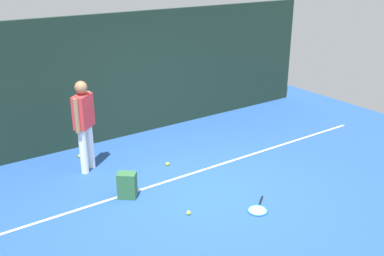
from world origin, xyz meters
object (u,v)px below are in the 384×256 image
object	(u,v)px
tennis_ball_near_player	(189,213)
tennis_ball_mid_court	(167,164)
tennis_racket	(258,209)
backpack	(127,185)
tennis_ball_by_fence	(80,156)
tennis_player	(84,121)

from	to	relation	value
tennis_ball_near_player	tennis_ball_mid_court	bearing A→B (deg)	68.90
tennis_ball_mid_court	tennis_racket	bearing A→B (deg)	-81.25
backpack	tennis_ball_by_fence	world-z (taller)	backpack
tennis_racket	tennis_ball_mid_court	distance (m)	2.17
backpack	tennis_ball_near_player	distance (m)	1.16
tennis_ball_by_fence	tennis_ball_mid_court	size ratio (longest dim) A/B	1.00
backpack	tennis_player	bearing A→B (deg)	-43.72
backpack	tennis_ball_near_player	bearing A→B (deg)	156.63
tennis_player	tennis_racket	distance (m)	3.41
tennis_ball_mid_court	backpack	bearing A→B (deg)	-151.60
tennis_ball_by_fence	tennis_ball_mid_court	world-z (taller)	same
tennis_ball_near_player	backpack	bearing A→B (deg)	116.81
tennis_racket	tennis_player	bearing A→B (deg)	-97.52
backpack	tennis_ball_mid_court	world-z (taller)	backpack
tennis_ball_near_player	tennis_racket	bearing A→B (deg)	-27.77
tennis_player	tennis_ball_near_player	xyz separation A→B (m)	(0.66, -2.33, -0.93)
tennis_player	tennis_ball_near_player	distance (m)	2.60
tennis_racket	tennis_ball_mid_court	size ratio (longest dim) A/B	9.01
tennis_ball_by_fence	tennis_ball_mid_court	distance (m)	1.78
tennis_player	tennis_ball_by_fence	world-z (taller)	tennis_player
backpack	tennis_ball_by_fence	xyz separation A→B (m)	(-0.08, 1.91, -0.18)
tennis_racket	tennis_ball_mid_court	xyz separation A→B (m)	(-0.33, 2.15, 0.02)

